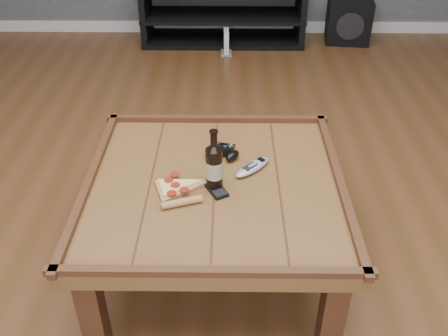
{
  "coord_description": "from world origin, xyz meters",
  "views": [
    {
      "loc": [
        0.05,
        -1.57,
        1.6
      ],
      "look_at": [
        0.04,
        -0.0,
        0.52
      ],
      "focal_mm": 40.0,
      "sensor_mm": 36.0,
      "label": 1
    }
  ],
  "objects_px": {
    "media_console": "(223,14)",
    "coffee_table": "(215,194)",
    "beer_bottle": "(214,165)",
    "smartphone": "(217,190)",
    "game_controller": "(222,152)",
    "pizza_slice": "(176,189)",
    "subwoofer": "(348,20)",
    "game_console": "(226,43)",
    "remote_control": "(253,167)"
  },
  "relations": [
    {
      "from": "media_console",
      "to": "coffee_table",
      "type": "bearing_deg",
      "value": -90.0
    },
    {
      "from": "beer_bottle",
      "to": "smartphone",
      "type": "xyz_separation_m",
      "value": [
        0.01,
        -0.03,
        -0.09
      ]
    },
    {
      "from": "game_controller",
      "to": "pizza_slice",
      "type": "distance_m",
      "value": 0.3
    },
    {
      "from": "media_console",
      "to": "subwoofer",
      "type": "height_order",
      "value": "media_console"
    },
    {
      "from": "beer_bottle",
      "to": "game_console",
      "type": "xyz_separation_m",
      "value": [
        0.03,
        2.5,
        -0.46
      ]
    },
    {
      "from": "media_console",
      "to": "beer_bottle",
      "type": "relative_size",
      "value": 5.59
    },
    {
      "from": "coffee_table",
      "to": "game_console",
      "type": "relative_size",
      "value": 5.09
    },
    {
      "from": "coffee_table",
      "to": "media_console",
      "type": "relative_size",
      "value": 0.74
    },
    {
      "from": "game_controller",
      "to": "remote_control",
      "type": "height_order",
      "value": "game_controller"
    },
    {
      "from": "media_console",
      "to": "remote_control",
      "type": "relative_size",
      "value": 7.94
    },
    {
      "from": "pizza_slice",
      "to": "smartphone",
      "type": "xyz_separation_m",
      "value": [
        0.15,
        0.0,
        -0.0
      ]
    },
    {
      "from": "remote_control",
      "to": "subwoofer",
      "type": "xyz_separation_m",
      "value": [
        0.95,
        2.71,
        -0.28
      ]
    },
    {
      "from": "beer_bottle",
      "to": "game_console",
      "type": "height_order",
      "value": "beer_bottle"
    },
    {
      "from": "game_controller",
      "to": "pizza_slice",
      "type": "height_order",
      "value": "game_controller"
    },
    {
      "from": "remote_control",
      "to": "subwoofer",
      "type": "relative_size",
      "value": 0.43
    },
    {
      "from": "smartphone",
      "to": "subwoofer",
      "type": "height_order",
      "value": "smartphone"
    },
    {
      "from": "media_console",
      "to": "pizza_slice",
      "type": "bearing_deg",
      "value": -92.9
    },
    {
      "from": "subwoofer",
      "to": "beer_bottle",
      "type": "bearing_deg",
      "value": -105.01
    },
    {
      "from": "pizza_slice",
      "to": "game_console",
      "type": "bearing_deg",
      "value": 67.77
    },
    {
      "from": "subwoofer",
      "to": "pizza_slice",
      "type": "bearing_deg",
      "value": -107.26
    },
    {
      "from": "media_console",
      "to": "beer_bottle",
      "type": "xyz_separation_m",
      "value": [
        0.0,
        -2.78,
        0.31
      ]
    },
    {
      "from": "media_console",
      "to": "pizza_slice",
      "type": "height_order",
      "value": "media_console"
    },
    {
      "from": "coffee_table",
      "to": "remote_control",
      "type": "xyz_separation_m",
      "value": [
        0.15,
        0.09,
        0.07
      ]
    },
    {
      "from": "remote_control",
      "to": "beer_bottle",
      "type": "bearing_deg",
      "value": -98.39
    },
    {
      "from": "coffee_table",
      "to": "pizza_slice",
      "type": "bearing_deg",
      "value": -156.65
    },
    {
      "from": "subwoofer",
      "to": "game_console",
      "type": "distance_m",
      "value": 1.13
    },
    {
      "from": "remote_control",
      "to": "game_console",
      "type": "height_order",
      "value": "remote_control"
    },
    {
      "from": "game_controller",
      "to": "subwoofer",
      "type": "distance_m",
      "value": 2.84
    },
    {
      "from": "coffee_table",
      "to": "game_controller",
      "type": "xyz_separation_m",
      "value": [
        0.03,
        0.19,
        0.08
      ]
    },
    {
      "from": "smartphone",
      "to": "game_console",
      "type": "relative_size",
      "value": 0.57
    },
    {
      "from": "game_controller",
      "to": "subwoofer",
      "type": "height_order",
      "value": "game_controller"
    },
    {
      "from": "pizza_slice",
      "to": "game_controller",
      "type": "bearing_deg",
      "value": 37.22
    },
    {
      "from": "coffee_table",
      "to": "media_console",
      "type": "xyz_separation_m",
      "value": [
        0.0,
        2.75,
        -0.15
      ]
    },
    {
      "from": "game_controller",
      "to": "game_console",
      "type": "xyz_separation_m",
      "value": [
        0.0,
        2.28,
        -0.38
      ]
    },
    {
      "from": "coffee_table",
      "to": "game_console",
      "type": "distance_m",
      "value": 2.48
    },
    {
      "from": "subwoofer",
      "to": "coffee_table",
      "type": "bearing_deg",
      "value": -105.24
    },
    {
      "from": "coffee_table",
      "to": "beer_bottle",
      "type": "height_order",
      "value": "beer_bottle"
    },
    {
      "from": "remote_control",
      "to": "coffee_table",
      "type": "bearing_deg",
      "value": -106.74
    },
    {
      "from": "pizza_slice",
      "to": "game_console",
      "type": "relative_size",
      "value": 1.54
    },
    {
      "from": "pizza_slice",
      "to": "game_console",
      "type": "distance_m",
      "value": 2.56
    },
    {
      "from": "smartphone",
      "to": "remote_control",
      "type": "bearing_deg",
      "value": 17.87
    },
    {
      "from": "subwoofer",
      "to": "media_console",
      "type": "bearing_deg",
      "value": -171.24
    },
    {
      "from": "beer_bottle",
      "to": "smartphone",
      "type": "distance_m",
      "value": 0.1
    },
    {
      "from": "smartphone",
      "to": "coffee_table",
      "type": "bearing_deg",
      "value": 71.8
    },
    {
      "from": "coffee_table",
      "to": "game_controller",
      "type": "distance_m",
      "value": 0.2
    },
    {
      "from": "pizza_slice",
      "to": "smartphone",
      "type": "distance_m",
      "value": 0.15
    },
    {
      "from": "media_console",
      "to": "game_controller",
      "type": "height_order",
      "value": "media_console"
    },
    {
      "from": "coffee_table",
      "to": "game_console",
      "type": "xyz_separation_m",
      "value": [
        0.03,
        2.46,
        -0.3
      ]
    },
    {
      "from": "subwoofer",
      "to": "game_controller",
      "type": "bearing_deg",
      "value": -106.11
    },
    {
      "from": "smartphone",
      "to": "game_console",
      "type": "distance_m",
      "value": 2.55
    }
  ]
}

